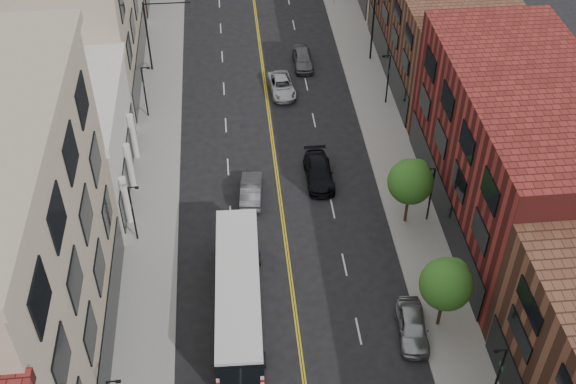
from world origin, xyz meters
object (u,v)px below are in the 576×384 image
object	(u,v)px
car_parked_far	(412,326)
car_lane_b	(282,86)
car_lane_c	(303,59)
car_lane_a	(319,172)
city_bus	(238,293)
car_lane_behind	(251,190)

from	to	relation	value
car_parked_far	car_lane_b	world-z (taller)	car_parked_far
car_lane_c	car_lane_b	bearing A→B (deg)	-118.77
car_parked_far	car_lane_a	distance (m)	16.70
city_bus	car_lane_a	bearing A→B (deg)	63.69
city_bus	car_parked_far	world-z (taller)	city_bus
car_lane_c	car_parked_far	bearing A→B (deg)	-84.41
car_lane_behind	car_lane_a	world-z (taller)	car_lane_a
car_lane_behind	car_lane_c	distance (m)	20.51
car_lane_a	car_lane_b	world-z (taller)	car_lane_a
car_lane_c	car_lane_a	bearing A→B (deg)	-92.24
car_lane_a	car_lane_c	world-z (taller)	car_lane_c
car_lane_a	car_lane_b	distance (m)	13.38
car_lane_b	car_parked_far	bearing A→B (deg)	-84.05
car_lane_behind	car_parked_far	bearing A→B (deg)	129.12
car_parked_far	car_lane_a	size ratio (longest dim) A/B	0.87
car_lane_b	car_lane_c	size ratio (longest dim) A/B	1.07
car_parked_far	car_lane_b	size ratio (longest dim) A/B	0.93
car_lane_c	car_lane_behind	bearing A→B (deg)	-107.94
city_bus	car_lane_b	xyz separation A→B (m)	(5.23, 26.55, -1.27)
car_lane_behind	car_lane_b	bearing A→B (deg)	-98.64
car_lane_b	car_lane_c	distance (m)	5.27
car_lane_behind	car_lane_b	distance (m)	15.36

